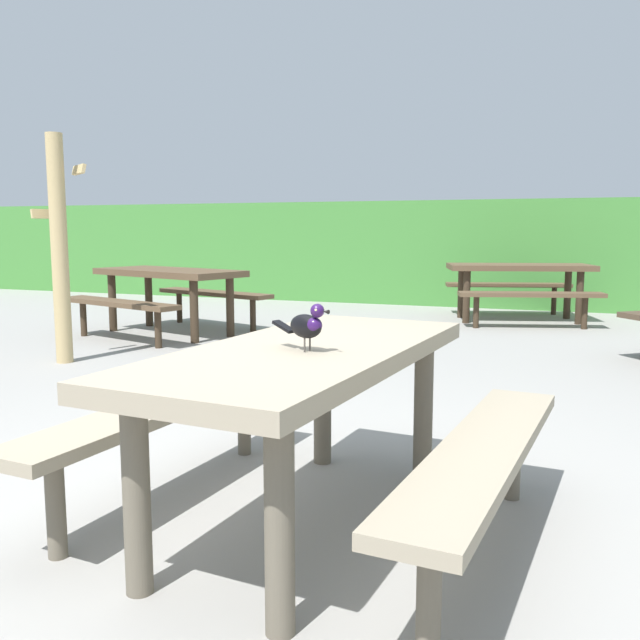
{
  "coord_description": "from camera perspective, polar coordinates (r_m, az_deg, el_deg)",
  "views": [
    {
      "loc": [
        1.37,
        -2.39,
        1.19
      ],
      "look_at": [
        0.44,
        0.08,
        0.84
      ],
      "focal_mm": 38.13,
      "sensor_mm": 36.0,
      "label": 1
    }
  ],
  "objects": [
    {
      "name": "hedge_wall",
      "position": [
        11.44,
        13.81,
        5.54
      ],
      "size": [
        28.0,
        1.83,
        1.63
      ],
      "primitive_type": "cube",
      "color": "#428438",
      "rests_on": "ground"
    },
    {
      "name": "picnic_table_mid_left",
      "position": [
        7.93,
        -12.55,
        2.85
      ],
      "size": [
        2.12,
        2.1,
        0.74
      ],
      "color": "brown",
      "rests_on": "ground"
    },
    {
      "name": "ground_plane",
      "position": [
        3.0,
        -8.84,
        -15.89
      ],
      "size": [
        60.0,
        60.0,
        0.0
      ],
      "primitive_type": "plane",
      "color": "gray"
    },
    {
      "name": "bird_grackle",
      "position": [
        2.52,
        -1.03,
        -0.38
      ],
      "size": [
        0.27,
        0.15,
        0.18
      ],
      "color": "black",
      "rests_on": "picnic_table_foreground"
    },
    {
      "name": "stalk_post_left_side",
      "position": [
        6.46,
        -21.01,
        5.66
      ],
      "size": [
        0.51,
        0.35,
        2.02
      ],
      "color": "tan",
      "rests_on": "ground"
    },
    {
      "name": "picnic_table_far_centre",
      "position": [
        9.21,
        16.35,
        3.37
      ],
      "size": [
        2.11,
        2.09,
        0.74
      ],
      "color": "brown",
      "rests_on": "ground"
    },
    {
      "name": "picnic_table_foreground",
      "position": [
        2.7,
        -1.12,
        -6.02
      ],
      "size": [
        1.83,
        1.86,
        0.74
      ],
      "color": "gray",
      "rests_on": "ground"
    }
  ]
}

